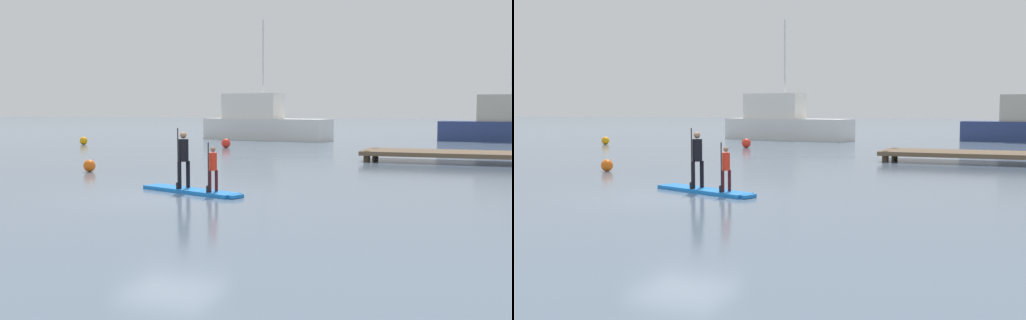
% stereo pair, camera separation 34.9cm
% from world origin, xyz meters
% --- Properties ---
extents(ground_plane, '(240.00, 240.00, 0.00)m').
position_xyz_m(ground_plane, '(0.00, 0.00, 0.00)').
color(ground_plane, slate).
extents(paddleboard_near, '(3.33, 1.66, 0.10)m').
position_xyz_m(paddleboard_near, '(0.14, 0.95, 0.05)').
color(paddleboard_near, blue).
rests_on(paddleboard_near, ground).
extents(paddler_adult, '(0.35, 0.47, 1.64)m').
position_xyz_m(paddler_adult, '(-0.16, 1.05, 0.98)').
color(paddler_adult, black).
rests_on(paddler_adult, paddleboard_near).
extents(paddler_child_solo, '(0.26, 0.39, 1.29)m').
position_xyz_m(paddler_child_solo, '(0.88, 0.67, 0.76)').
color(paddler_child_solo, '#4C1419').
rests_on(paddler_child_solo, paddleboard_near).
extents(fishing_boat_green_midground, '(9.91, 4.20, 8.55)m').
position_xyz_m(fishing_boat_green_midground, '(-7.73, 28.17, 1.24)').
color(fishing_boat_green_midground, silver).
rests_on(fishing_boat_green_midground, ground).
extents(floating_dock, '(10.74, 2.74, 0.45)m').
position_xyz_m(floating_dock, '(7.86, 13.32, 0.36)').
color(floating_dock, brown).
rests_on(floating_dock, ground).
extents(mooring_buoy_near, '(0.49, 0.49, 0.49)m').
position_xyz_m(mooring_buoy_near, '(-16.00, 18.34, 0.24)').
color(mooring_buoy_near, orange).
rests_on(mooring_buoy_near, ground).
extents(mooring_buoy_mid, '(0.53, 0.53, 0.53)m').
position_xyz_m(mooring_buoy_mid, '(-6.46, 18.59, 0.27)').
color(mooring_buoy_mid, red).
rests_on(mooring_buoy_mid, ground).
extents(mooring_buoy_far, '(0.43, 0.43, 0.43)m').
position_xyz_m(mooring_buoy_far, '(-5.78, 4.65, 0.22)').
color(mooring_buoy_far, orange).
rests_on(mooring_buoy_far, ground).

